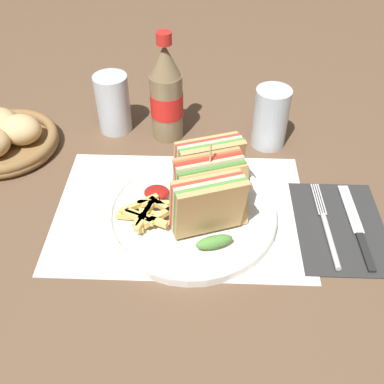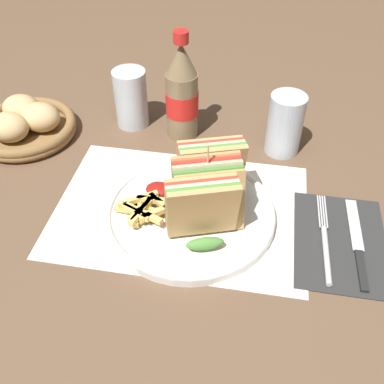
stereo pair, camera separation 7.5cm
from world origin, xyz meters
name	(u,v)px [view 2 (the right image)]	position (x,y,z in m)	size (l,w,h in m)	color
ground_plane	(192,229)	(0.00, 0.00, 0.00)	(4.00, 4.00, 0.00)	brown
placemat	(181,209)	(-0.03, 0.04, 0.00)	(0.43, 0.30, 0.00)	silver
plate_main	(190,213)	(-0.01, 0.03, 0.01)	(0.29, 0.29, 0.02)	white
club_sandwich	(207,189)	(0.02, 0.02, 0.07)	(0.13, 0.20, 0.14)	tan
fries_pile	(145,209)	(-0.08, 0.00, 0.03)	(0.10, 0.08, 0.02)	#E5C166
ketchup_blob	(158,189)	(-0.07, 0.06, 0.03)	(0.04, 0.04, 0.02)	maroon
napkin	(340,241)	(0.24, 0.01, 0.00)	(0.15, 0.21, 0.00)	#2D2D2D
fork	(326,245)	(0.21, -0.01, 0.01)	(0.02, 0.19, 0.01)	silver
knife	(357,243)	(0.27, 0.01, 0.01)	(0.02, 0.19, 0.00)	black
coke_bottle_near	(182,94)	(-0.07, 0.26, 0.10)	(0.07, 0.07, 0.22)	#7A6647
glass_near	(284,128)	(0.14, 0.24, 0.05)	(0.07, 0.07, 0.12)	silver
glass_far	(131,98)	(-0.18, 0.28, 0.06)	(0.07, 0.07, 0.12)	silver
bread_basket	(25,125)	(-0.39, 0.20, 0.02)	(0.21, 0.21, 0.07)	olive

